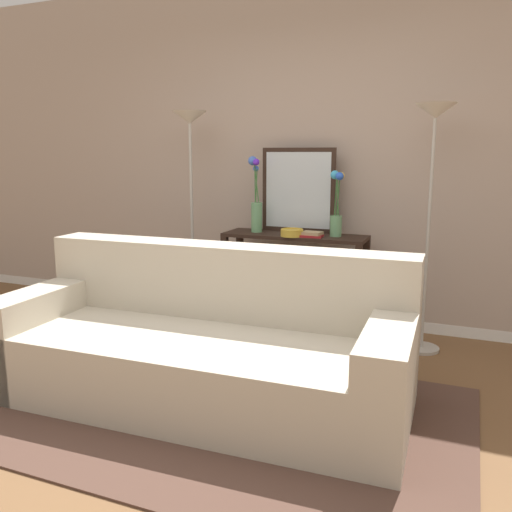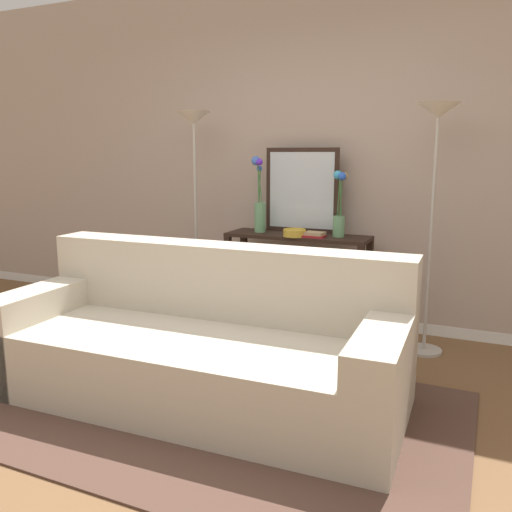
{
  "view_description": "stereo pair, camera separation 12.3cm",
  "coord_description": "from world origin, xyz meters",
  "px_view_note": "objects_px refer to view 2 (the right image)",
  "views": [
    {
      "loc": [
        1.27,
        -2.1,
        1.44
      ],
      "look_at": [
        -0.09,
        1.21,
        0.75
      ],
      "focal_mm": 37.29,
      "sensor_mm": 36.0,
      "label": 1
    },
    {
      "loc": [
        1.38,
        -2.05,
        1.44
      ],
      "look_at": [
        -0.09,
        1.21,
        0.75
      ],
      "focal_mm": 37.29,
      "sensor_mm": 36.0,
      "label": 2
    }
  ],
  "objects_px": {
    "floor_lamp_right": "(436,160)",
    "vase_tall_flowers": "(259,203)",
    "couch": "(201,347)",
    "wall_mirror": "(302,190)",
    "vase_short_flowers": "(339,208)",
    "fruit_bowl": "(295,233)",
    "console_table": "(297,265)",
    "book_stack": "(314,235)",
    "floor_lamp_left": "(195,158)",
    "book_row_under_console": "(259,317)"
  },
  "relations": [
    {
      "from": "fruit_bowl",
      "to": "book_row_under_console",
      "type": "relative_size",
      "value": 0.64
    },
    {
      "from": "vase_short_flowers",
      "to": "book_row_under_console",
      "type": "bearing_deg",
      "value": -178.22
    },
    {
      "from": "console_table",
      "to": "vase_tall_flowers",
      "type": "relative_size",
      "value": 1.87
    },
    {
      "from": "couch",
      "to": "wall_mirror",
      "type": "height_order",
      "value": "wall_mirror"
    },
    {
      "from": "vase_tall_flowers",
      "to": "vase_short_flowers",
      "type": "distance_m",
      "value": 0.67
    },
    {
      "from": "console_table",
      "to": "vase_tall_flowers",
      "type": "distance_m",
      "value": 0.59
    },
    {
      "from": "book_stack",
      "to": "wall_mirror",
      "type": "bearing_deg",
      "value": 129.5
    },
    {
      "from": "floor_lamp_left",
      "to": "vase_tall_flowers",
      "type": "xyz_separation_m",
      "value": [
        0.55,
        0.1,
        -0.37
      ]
    },
    {
      "from": "vase_short_flowers",
      "to": "floor_lamp_left",
      "type": "bearing_deg",
      "value": -174.47
    },
    {
      "from": "floor_lamp_right",
      "to": "vase_tall_flowers",
      "type": "height_order",
      "value": "floor_lamp_right"
    },
    {
      "from": "vase_tall_flowers",
      "to": "book_stack",
      "type": "distance_m",
      "value": 0.55
    },
    {
      "from": "wall_mirror",
      "to": "floor_lamp_right",
      "type": "bearing_deg",
      "value": -13.0
    },
    {
      "from": "wall_mirror",
      "to": "couch",
      "type": "bearing_deg",
      "value": -92.77
    },
    {
      "from": "couch",
      "to": "vase_short_flowers",
      "type": "bearing_deg",
      "value": 73.05
    },
    {
      "from": "wall_mirror",
      "to": "vase_tall_flowers",
      "type": "distance_m",
      "value": 0.36
    },
    {
      "from": "vase_short_flowers",
      "to": "book_row_under_console",
      "type": "height_order",
      "value": "vase_short_flowers"
    },
    {
      "from": "console_table",
      "to": "fruit_bowl",
      "type": "bearing_deg",
      "value": -83.22
    },
    {
      "from": "couch",
      "to": "fruit_bowl",
      "type": "distance_m",
      "value": 1.39
    },
    {
      "from": "fruit_bowl",
      "to": "book_row_under_console",
      "type": "xyz_separation_m",
      "value": [
        -0.35,
        0.11,
        -0.77
      ]
    },
    {
      "from": "couch",
      "to": "wall_mirror",
      "type": "xyz_separation_m",
      "value": [
        0.07,
        1.54,
        0.83
      ]
    },
    {
      "from": "wall_mirror",
      "to": "book_stack",
      "type": "height_order",
      "value": "wall_mirror"
    },
    {
      "from": "vase_tall_flowers",
      "to": "book_stack",
      "type": "height_order",
      "value": "vase_tall_flowers"
    },
    {
      "from": "wall_mirror",
      "to": "vase_short_flowers",
      "type": "distance_m",
      "value": 0.4
    },
    {
      "from": "vase_tall_flowers",
      "to": "wall_mirror",
      "type": "bearing_deg",
      "value": 25.49
    },
    {
      "from": "floor_lamp_left",
      "to": "console_table",
      "type": "bearing_deg",
      "value": 6.27
    },
    {
      "from": "couch",
      "to": "console_table",
      "type": "height_order",
      "value": "couch"
    },
    {
      "from": "vase_tall_flowers",
      "to": "book_row_under_console",
      "type": "xyz_separation_m",
      "value": [
        0.0,
        0.0,
        -0.98
      ]
    },
    {
      "from": "fruit_bowl",
      "to": "book_stack",
      "type": "height_order",
      "value": "fruit_bowl"
    },
    {
      "from": "vase_short_flowers",
      "to": "book_stack",
      "type": "distance_m",
      "value": 0.28
    },
    {
      "from": "couch",
      "to": "vase_tall_flowers",
      "type": "bearing_deg",
      "value": 99.67
    },
    {
      "from": "vase_short_flowers",
      "to": "book_stack",
      "type": "xyz_separation_m",
      "value": [
        -0.17,
        -0.1,
        -0.2
      ]
    },
    {
      "from": "vase_tall_flowers",
      "to": "book_stack",
      "type": "bearing_deg",
      "value": -9.25
    },
    {
      "from": "floor_lamp_left",
      "to": "floor_lamp_right",
      "type": "bearing_deg",
      "value": 0.0
    },
    {
      "from": "console_table",
      "to": "book_stack",
      "type": "height_order",
      "value": "book_stack"
    },
    {
      "from": "couch",
      "to": "floor_lamp_left",
      "type": "distance_m",
      "value": 1.87
    },
    {
      "from": "vase_tall_flowers",
      "to": "vase_short_flowers",
      "type": "relative_size",
      "value": 1.21
    },
    {
      "from": "floor_lamp_left",
      "to": "floor_lamp_right",
      "type": "xyz_separation_m",
      "value": [
        1.92,
        0.0,
        -0.0
      ]
    },
    {
      "from": "book_stack",
      "to": "floor_lamp_left",
      "type": "bearing_deg",
      "value": -179.27
    },
    {
      "from": "wall_mirror",
      "to": "console_table",
      "type": "bearing_deg",
      "value": -80.65
    },
    {
      "from": "floor_lamp_right",
      "to": "vase_tall_flowers",
      "type": "relative_size",
      "value": 2.86
    },
    {
      "from": "floor_lamp_left",
      "to": "floor_lamp_right",
      "type": "height_order",
      "value": "floor_lamp_left"
    },
    {
      "from": "couch",
      "to": "floor_lamp_right",
      "type": "bearing_deg",
      "value": 48.93
    },
    {
      "from": "vase_tall_flowers",
      "to": "couch",
      "type": "bearing_deg",
      "value": -80.33
    },
    {
      "from": "floor_lamp_right",
      "to": "fruit_bowl",
      "type": "height_order",
      "value": "floor_lamp_right"
    },
    {
      "from": "couch",
      "to": "floor_lamp_left",
      "type": "height_order",
      "value": "floor_lamp_left"
    },
    {
      "from": "vase_short_flowers",
      "to": "fruit_bowl",
      "type": "bearing_deg",
      "value": -157.92
    },
    {
      "from": "book_row_under_console",
      "to": "vase_short_flowers",
      "type": "bearing_deg",
      "value": 1.78
    },
    {
      "from": "console_table",
      "to": "book_row_under_console",
      "type": "bearing_deg",
      "value": -180.0
    },
    {
      "from": "fruit_bowl",
      "to": "book_stack",
      "type": "relative_size",
      "value": 0.98
    },
    {
      "from": "floor_lamp_right",
      "to": "floor_lamp_left",
      "type": "bearing_deg",
      "value": 180.0
    }
  ]
}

